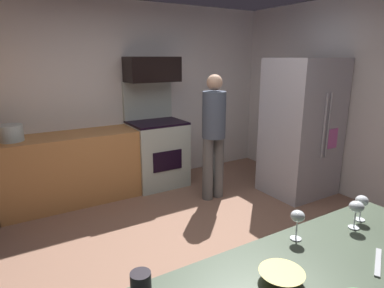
{
  "coord_description": "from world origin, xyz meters",
  "views": [
    {
      "loc": [
        -1.48,
        -2.25,
        1.84
      ],
      "look_at": [
        0.06,
        0.3,
        1.05
      ],
      "focal_mm": 30.67,
      "sensor_mm": 36.0,
      "label": 1
    }
  ],
  "objects_px": {
    "wine_glass_near": "(298,218)",
    "stock_pot": "(10,133)",
    "mug_coffee": "(141,285)",
    "person_cook": "(214,131)",
    "mixing_bowl_large": "(281,277)",
    "oven_range": "(157,151)",
    "wine_glass_extra": "(356,208)",
    "wine_glass_far": "(362,202)",
    "refrigerator": "(301,128)",
    "microwave": "(152,69)"
  },
  "relations": [
    {
      "from": "person_cook",
      "to": "mug_coffee",
      "type": "xyz_separation_m",
      "value": [
        -1.97,
        -2.31,
        0.04
      ]
    },
    {
      "from": "mug_coffee",
      "to": "microwave",
      "type": "bearing_deg",
      "value": 64.47
    },
    {
      "from": "microwave",
      "to": "wine_glass_far",
      "type": "bearing_deg",
      "value": -93.17
    },
    {
      "from": "oven_range",
      "to": "mug_coffee",
      "type": "bearing_deg",
      "value": -116.14
    },
    {
      "from": "oven_range",
      "to": "stock_pot",
      "type": "distance_m",
      "value": 1.91
    },
    {
      "from": "wine_glass_near",
      "to": "wine_glass_extra",
      "type": "xyz_separation_m",
      "value": [
        0.37,
        -0.09,
        -0.0
      ]
    },
    {
      "from": "refrigerator",
      "to": "mixing_bowl_large",
      "type": "height_order",
      "value": "refrigerator"
    },
    {
      "from": "person_cook",
      "to": "mixing_bowl_large",
      "type": "relative_size",
      "value": 8.28
    },
    {
      "from": "oven_range",
      "to": "mixing_bowl_large",
      "type": "height_order",
      "value": "oven_range"
    },
    {
      "from": "wine_glass_near",
      "to": "stock_pot",
      "type": "distance_m",
      "value": 3.39
    },
    {
      "from": "mug_coffee",
      "to": "wine_glass_near",
      "type": "bearing_deg",
      "value": -1.47
    },
    {
      "from": "oven_range",
      "to": "wine_glass_near",
      "type": "xyz_separation_m",
      "value": [
        -0.67,
        -3.18,
        0.51
      ]
    },
    {
      "from": "refrigerator",
      "to": "stock_pot",
      "type": "distance_m",
      "value": 3.64
    },
    {
      "from": "oven_range",
      "to": "wine_glass_near",
      "type": "distance_m",
      "value": 3.29
    },
    {
      "from": "stock_pot",
      "to": "wine_glass_far",
      "type": "bearing_deg",
      "value": -62.78
    },
    {
      "from": "refrigerator",
      "to": "wine_glass_near",
      "type": "relative_size",
      "value": 11.06
    },
    {
      "from": "person_cook",
      "to": "oven_range",
      "type": "bearing_deg",
      "value": 116.38
    },
    {
      "from": "refrigerator",
      "to": "stock_pot",
      "type": "xyz_separation_m",
      "value": [
        -3.4,
        1.28,
        0.08
      ]
    },
    {
      "from": "wine_glass_extra",
      "to": "wine_glass_far",
      "type": "bearing_deg",
      "value": 19.0
    },
    {
      "from": "refrigerator",
      "to": "wine_glass_extra",
      "type": "relative_size",
      "value": 11.21
    },
    {
      "from": "mixing_bowl_large",
      "to": "wine_glass_near",
      "type": "relative_size",
      "value": 1.19
    },
    {
      "from": "mixing_bowl_large",
      "to": "mug_coffee",
      "type": "height_order",
      "value": "mug_coffee"
    },
    {
      "from": "wine_glass_near",
      "to": "stock_pot",
      "type": "relative_size",
      "value": 0.59
    },
    {
      "from": "microwave",
      "to": "stock_pot",
      "type": "distance_m",
      "value": 1.97
    },
    {
      "from": "wine_glass_extra",
      "to": "person_cook",
      "type": "bearing_deg",
      "value": 73.48
    },
    {
      "from": "wine_glass_far",
      "to": "mug_coffee",
      "type": "relative_size",
      "value": 1.44
    },
    {
      "from": "person_cook",
      "to": "mug_coffee",
      "type": "relative_size",
      "value": 15.11
    },
    {
      "from": "microwave",
      "to": "mixing_bowl_large",
      "type": "height_order",
      "value": "microwave"
    },
    {
      "from": "microwave",
      "to": "wine_glass_near",
      "type": "bearing_deg",
      "value": -101.66
    },
    {
      "from": "microwave",
      "to": "wine_glass_extra",
      "type": "xyz_separation_m",
      "value": [
        -0.3,
        -3.35,
        -0.65
      ]
    },
    {
      "from": "wine_glass_far",
      "to": "mug_coffee",
      "type": "distance_m",
      "value": 1.37
    },
    {
      "from": "person_cook",
      "to": "wine_glass_far",
      "type": "height_order",
      "value": "person_cook"
    },
    {
      "from": "mixing_bowl_large",
      "to": "mug_coffee",
      "type": "relative_size",
      "value": 1.82
    },
    {
      "from": "oven_range",
      "to": "mug_coffee",
      "type": "xyz_separation_m",
      "value": [
        -1.55,
        -3.15,
        0.44
      ]
    },
    {
      "from": "refrigerator",
      "to": "mug_coffee",
      "type": "xyz_separation_m",
      "value": [
        -3.1,
        -1.88,
        0.04
      ]
    },
    {
      "from": "wine_glass_extra",
      "to": "mug_coffee",
      "type": "relative_size",
      "value": 1.51
    },
    {
      "from": "person_cook",
      "to": "mixing_bowl_large",
      "type": "distance_m",
      "value": 2.9
    },
    {
      "from": "mixing_bowl_large",
      "to": "wine_glass_near",
      "type": "height_order",
      "value": "wine_glass_near"
    },
    {
      "from": "wine_glass_extra",
      "to": "mug_coffee",
      "type": "bearing_deg",
      "value": 174.91
    },
    {
      "from": "stock_pot",
      "to": "refrigerator",
      "type": "bearing_deg",
      "value": -20.68
    },
    {
      "from": "wine_glass_far",
      "to": "refrigerator",
      "type": "bearing_deg",
      "value": 48.22
    },
    {
      "from": "mug_coffee",
      "to": "oven_range",
      "type": "bearing_deg",
      "value": 63.86
    },
    {
      "from": "microwave",
      "to": "person_cook",
      "type": "relative_size",
      "value": 0.45
    },
    {
      "from": "microwave",
      "to": "wine_glass_near",
      "type": "height_order",
      "value": "microwave"
    },
    {
      "from": "wine_glass_near",
      "to": "mug_coffee",
      "type": "height_order",
      "value": "wine_glass_near"
    },
    {
      "from": "mixing_bowl_large",
      "to": "stock_pot",
      "type": "bearing_deg",
      "value": 104.09
    },
    {
      "from": "wine_glass_near",
      "to": "mixing_bowl_large",
      "type": "bearing_deg",
      "value": -147.37
    },
    {
      "from": "mug_coffee",
      "to": "stock_pot",
      "type": "bearing_deg",
      "value": 95.37
    },
    {
      "from": "wine_glass_near",
      "to": "refrigerator",
      "type": "bearing_deg",
      "value": 40.41
    },
    {
      "from": "oven_range",
      "to": "wine_glass_extra",
      "type": "height_order",
      "value": "oven_range"
    }
  ]
}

